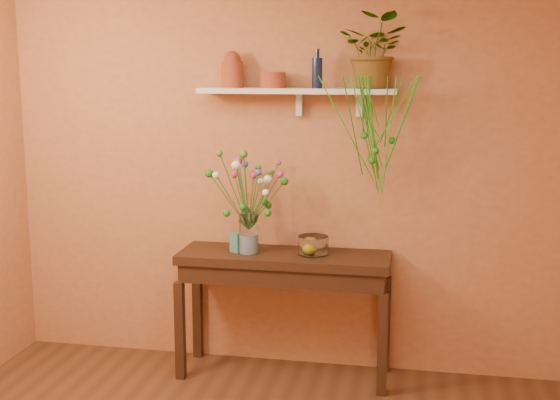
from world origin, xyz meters
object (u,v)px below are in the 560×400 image
terracotta_jug (232,70)px  glass_vase (249,236)px  sideboard (284,271)px  glass_bowl (313,246)px  bouquet (249,182)px  spider_plant (375,51)px  blue_bottle (317,72)px

terracotta_jug → glass_vase: size_ratio=0.89×
sideboard → glass_bowl: 0.26m
sideboard → glass_bowl: glass_bowl is taller
terracotta_jug → bouquet: bearing=-50.4°
spider_plant → bouquet: 1.17m
glass_bowl → blue_bottle: bearing=88.0°
blue_bottle → bouquet: bearing=-159.2°
spider_plant → bouquet: spider_plant is taller
bouquet → glass_bowl: bearing=9.0°
blue_bottle → glass_bowl: size_ratio=1.24×
glass_vase → terracotta_jug: bearing=130.9°
glass_bowl → bouquet: bearing=-171.0°
terracotta_jug → glass_bowl: terracotta_jug is taller
blue_bottle → glass_vase: blue_bottle is taller
terracotta_jug → bouquet: size_ratio=0.44×
sideboard → spider_plant: size_ratio=2.95×
sideboard → terracotta_jug: terracotta_jug is taller
sideboard → spider_plant: bearing=13.8°
blue_bottle → bouquet: blue_bottle is taller
terracotta_jug → blue_bottle: 0.57m
glass_vase → bouquet: (0.01, -0.02, 0.36)m
terracotta_jug → spider_plant: 0.95m
blue_bottle → glass_bowl: bearing=-92.0°
terracotta_jug → blue_bottle: blue_bottle is taller
terracotta_jug → glass_bowl: (0.57, -0.12, -1.14)m
blue_bottle → glass_bowl: 1.14m
spider_plant → glass_bowl: 1.33m
spider_plant → bouquet: (-0.79, -0.19, -0.84)m
blue_bottle → bouquet: size_ratio=0.46×
blue_bottle → glass_bowl: (-0.00, -0.09, -1.13)m
sideboard → bouquet: size_ratio=2.56×
bouquet → glass_bowl: size_ratio=2.71×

